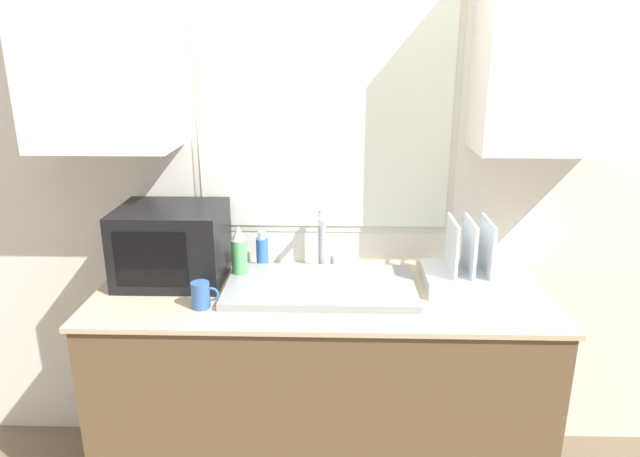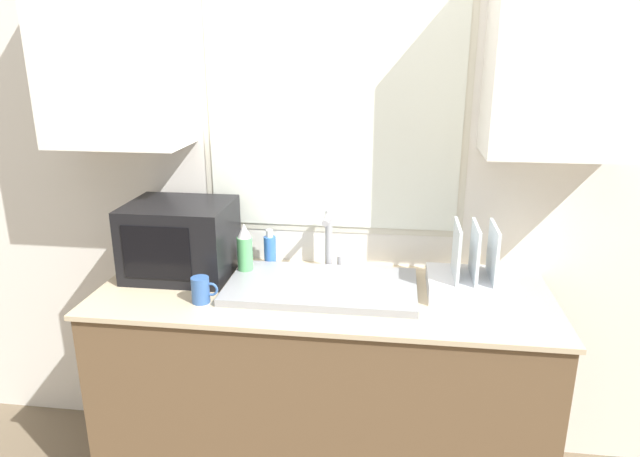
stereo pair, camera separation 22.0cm
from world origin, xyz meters
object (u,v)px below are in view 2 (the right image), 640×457
Objects in this scene: faucet at (329,237)px; dish_rack at (472,279)px; mug_near_sink at (201,290)px; spray_bottle at (245,251)px; soap_bottle at (270,250)px; microwave at (181,239)px.

dish_rack reaches higher than faucet.
faucet is 0.62m from mug_near_sink.
spray_bottle reaches higher than soap_bottle.
faucet reaches higher than spray_bottle.
spray_bottle is 2.25× the size of mug_near_sink.
faucet is 0.37m from spray_bottle.
dish_rack is 2.06× the size of soap_bottle.
mug_near_sink is at bearing -109.64° from spray_bottle.
faucet is 0.76× the size of dish_rack.
faucet is 1.57× the size of soap_bottle.
soap_bottle is 0.46m from mug_near_sink.
faucet is at bearing 41.98° from mug_near_sink.
spray_bottle is (-0.95, 0.06, 0.05)m from dish_rack.
microwave is at bearing -178.62° from spray_bottle.
spray_bottle is 0.16m from soap_bottle.
soap_bottle is 1.62× the size of mug_near_sink.
soap_bottle is (-0.27, 0.01, -0.08)m from faucet.
soap_bottle is at bearing 59.03° from spray_bottle.
microwave is 0.35m from mug_near_sink.
dish_rack is 0.89m from soap_bottle.
spray_bottle is at bearing -160.74° from faucet.
soap_bottle is at bearing 66.52° from mug_near_sink.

